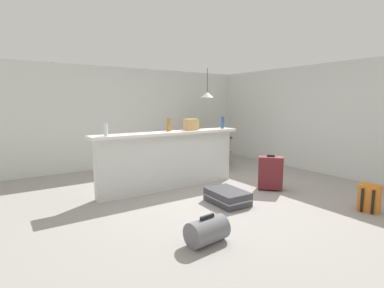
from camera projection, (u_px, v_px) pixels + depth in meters
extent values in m
cube|color=gray|center=(210.00, 193.00, 5.39)|extent=(13.00, 13.00, 0.05)
cube|color=silver|center=(140.00, 117.00, 7.71)|extent=(6.60, 0.10, 2.50)
cube|color=silver|center=(302.00, 118.00, 7.14)|extent=(0.10, 6.00, 2.50)
cube|color=silver|center=(170.00, 162.00, 5.52)|extent=(2.80, 0.20, 1.04)
cube|color=white|center=(170.00, 133.00, 5.44)|extent=(2.96, 0.40, 0.05)
cylinder|color=silver|center=(106.00, 130.00, 4.68)|extent=(0.06, 0.06, 0.20)
cylinder|color=#9E661E|center=(169.00, 125.00, 5.49)|extent=(0.07, 0.07, 0.25)
cylinder|color=#284C89|center=(222.00, 123.00, 6.10)|extent=(0.07, 0.07, 0.25)
cube|color=tan|center=(191.00, 125.00, 5.74)|extent=(0.26, 0.18, 0.22)
cube|color=#332319|center=(206.00, 138.00, 7.61)|extent=(1.10, 0.80, 0.04)
cylinder|color=#332319|center=(198.00, 155.00, 7.11)|extent=(0.06, 0.06, 0.70)
cylinder|color=#332319|center=(229.00, 152.00, 7.65)|extent=(0.06, 0.06, 0.70)
cylinder|color=#332319|center=(184.00, 152.00, 7.67)|extent=(0.06, 0.06, 0.70)
cylinder|color=#332319|center=(213.00, 148.00, 8.21)|extent=(0.06, 0.06, 0.70)
cube|color=#4C331E|center=(219.00, 152.00, 7.15)|extent=(0.47, 0.47, 0.04)
cube|color=#4C331E|center=(214.00, 141.00, 7.24)|extent=(0.40, 0.12, 0.48)
cylinder|color=#4C331E|center=(220.00, 163.00, 6.96)|extent=(0.04, 0.04, 0.41)
cylinder|color=#4C331E|center=(228.00, 161.00, 7.19)|extent=(0.04, 0.04, 0.41)
cylinder|color=#4C331E|center=(210.00, 161.00, 7.18)|extent=(0.04, 0.04, 0.41)
cylinder|color=#4C331E|center=(218.00, 159.00, 7.41)|extent=(0.04, 0.04, 0.41)
cube|color=#4C331E|center=(194.00, 146.00, 8.11)|extent=(0.45, 0.45, 0.04)
cube|color=#4C331E|center=(197.00, 137.00, 7.91)|extent=(0.40, 0.09, 0.48)
cylinder|color=#4C331E|center=(197.00, 153.00, 8.35)|extent=(0.04, 0.04, 0.41)
cylinder|color=#4C331E|center=(186.00, 154.00, 8.21)|extent=(0.04, 0.04, 0.41)
cylinder|color=#4C331E|center=(202.00, 154.00, 8.07)|extent=(0.04, 0.04, 0.41)
cylinder|color=#4C331E|center=(192.00, 155.00, 7.93)|extent=(0.04, 0.04, 0.41)
cylinder|color=black|center=(207.00, 81.00, 7.46)|extent=(0.01, 0.01, 0.62)
cone|color=white|center=(207.00, 95.00, 7.51)|extent=(0.34, 0.34, 0.14)
sphere|color=white|center=(207.00, 98.00, 7.52)|extent=(0.07, 0.07, 0.07)
cube|color=#38383D|center=(227.00, 197.00, 4.73)|extent=(0.51, 0.70, 0.22)
cube|color=gray|center=(227.00, 197.00, 4.73)|extent=(0.52, 0.71, 0.02)
cube|color=#2D2D33|center=(213.00, 190.00, 5.07)|extent=(0.19, 0.15, 0.02)
cube|color=maroon|center=(270.00, 173.00, 5.44)|extent=(0.48, 0.48, 0.60)
cylinder|color=black|center=(280.00, 189.00, 5.45)|extent=(0.06, 0.06, 0.06)
cylinder|color=black|center=(259.00, 187.00, 5.53)|extent=(0.06, 0.06, 0.06)
cube|color=#232328|center=(271.00, 156.00, 5.40)|extent=(0.13, 0.13, 0.04)
cube|color=orange|center=(369.00, 198.00, 4.35)|extent=(0.23, 0.31, 0.42)
cube|color=#AB5918|center=(371.00, 201.00, 4.44)|extent=(0.10, 0.23, 0.19)
cube|color=black|center=(373.00, 202.00, 4.23)|extent=(0.03, 0.04, 0.36)
cube|color=black|center=(362.00, 200.00, 4.33)|extent=(0.03, 0.04, 0.36)
cylinder|color=slate|center=(207.00, 231.00, 3.38)|extent=(0.50, 0.34, 0.30)
cube|color=black|center=(207.00, 217.00, 3.35)|extent=(0.20, 0.05, 0.04)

